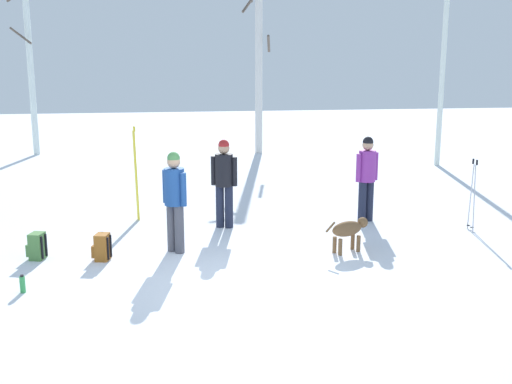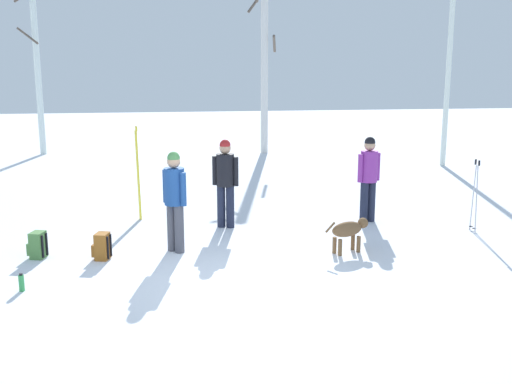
{
  "view_description": "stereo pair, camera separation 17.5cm",
  "coord_description": "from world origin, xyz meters",
  "px_view_note": "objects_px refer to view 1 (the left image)",
  "views": [
    {
      "loc": [
        -0.87,
        -8.47,
        3.22
      ],
      "look_at": [
        0.71,
        1.68,
        1.0
      ],
      "focal_mm": 43.54,
      "sensor_mm": 36.0,
      "label": 1
    },
    {
      "loc": [
        -0.69,
        -8.49,
        3.22
      ],
      "look_at": [
        0.71,
        1.68,
        1.0
      ],
      "focal_mm": 43.54,
      "sensor_mm": 36.0,
      "label": 2
    }
  ],
  "objects_px": {
    "person_0": "(175,195)",
    "birch_tree_5": "(259,69)",
    "person_2": "(224,178)",
    "backpack_0": "(102,247)",
    "backpack_1": "(37,246)",
    "water_bottle_1": "(361,205)",
    "birch_tree_4": "(30,54)",
    "person_1": "(367,173)",
    "ski_poles_0": "(473,193)",
    "birch_tree_6": "(444,46)",
    "water_bottle_0": "(23,284)",
    "dog": "(349,230)",
    "ski_pair_planted_0": "(136,174)"
  },
  "relations": [
    {
      "from": "person_1",
      "to": "birch_tree_4",
      "type": "bearing_deg",
      "value": 128.79
    },
    {
      "from": "backpack_0",
      "to": "water_bottle_0",
      "type": "height_order",
      "value": "backpack_0"
    },
    {
      "from": "water_bottle_0",
      "to": "birch_tree_4",
      "type": "bearing_deg",
      "value": 99.43
    },
    {
      "from": "person_1",
      "to": "birch_tree_5",
      "type": "height_order",
      "value": "birch_tree_5"
    },
    {
      "from": "birch_tree_5",
      "to": "backpack_0",
      "type": "bearing_deg",
      "value": -111.3
    },
    {
      "from": "ski_poles_0",
      "to": "birch_tree_5",
      "type": "relative_size",
      "value": 0.24
    },
    {
      "from": "person_0",
      "to": "water_bottle_0",
      "type": "bearing_deg",
      "value": -144.43
    },
    {
      "from": "person_2",
      "to": "birch_tree_5",
      "type": "xyz_separation_m",
      "value": [
        2.18,
        9.48,
        1.89
      ]
    },
    {
      "from": "backpack_1",
      "to": "water_bottle_1",
      "type": "bearing_deg",
      "value": 21.24
    },
    {
      "from": "person_0",
      "to": "birch_tree_6",
      "type": "distance_m",
      "value": 11.45
    },
    {
      "from": "dog",
      "to": "backpack_0",
      "type": "xyz_separation_m",
      "value": [
        -4.09,
        0.19,
        -0.17
      ]
    },
    {
      "from": "person_0",
      "to": "ski_pair_planted_0",
      "type": "height_order",
      "value": "ski_pair_planted_0"
    },
    {
      "from": "backpack_0",
      "to": "birch_tree_4",
      "type": "bearing_deg",
      "value": 104.92
    },
    {
      "from": "water_bottle_1",
      "to": "backpack_1",
      "type": "bearing_deg",
      "value": -158.76
    },
    {
      "from": "person_1",
      "to": "birch_tree_5",
      "type": "bearing_deg",
      "value": 94.07
    },
    {
      "from": "backpack_0",
      "to": "birch_tree_4",
      "type": "height_order",
      "value": "birch_tree_4"
    },
    {
      "from": "backpack_1",
      "to": "water_bottle_0",
      "type": "bearing_deg",
      "value": -87.21
    },
    {
      "from": "ski_pair_planted_0",
      "to": "water_bottle_1",
      "type": "distance_m",
      "value": 4.86
    },
    {
      "from": "person_2",
      "to": "birch_tree_5",
      "type": "height_order",
      "value": "birch_tree_5"
    },
    {
      "from": "dog",
      "to": "birch_tree_6",
      "type": "bearing_deg",
      "value": 56.6
    },
    {
      "from": "backpack_1",
      "to": "water_bottle_1",
      "type": "height_order",
      "value": "backpack_1"
    },
    {
      "from": "ski_pair_planted_0",
      "to": "birch_tree_4",
      "type": "height_order",
      "value": "birch_tree_4"
    },
    {
      "from": "dog",
      "to": "birch_tree_4",
      "type": "xyz_separation_m",
      "value": [
        -7.27,
        12.12,
        2.98
      ]
    },
    {
      "from": "person_1",
      "to": "backpack_1",
      "type": "relative_size",
      "value": 3.9
    },
    {
      "from": "dog",
      "to": "backpack_0",
      "type": "distance_m",
      "value": 4.1
    },
    {
      "from": "person_2",
      "to": "backpack_1",
      "type": "bearing_deg",
      "value": -155.44
    },
    {
      "from": "person_0",
      "to": "birch_tree_5",
      "type": "distance_m",
      "value": 11.52
    },
    {
      "from": "person_0",
      "to": "birch_tree_5",
      "type": "bearing_deg",
      "value": 73.86
    },
    {
      "from": "person_1",
      "to": "backpack_0",
      "type": "xyz_separation_m",
      "value": [
        -5.03,
        -1.72,
        -0.77
      ]
    },
    {
      "from": "person_2",
      "to": "water_bottle_0",
      "type": "xyz_separation_m",
      "value": [
        -3.16,
        -3.0,
        -0.86
      ]
    },
    {
      "from": "person_0",
      "to": "person_2",
      "type": "relative_size",
      "value": 1.0
    },
    {
      "from": "dog",
      "to": "birch_tree_5",
      "type": "height_order",
      "value": "birch_tree_5"
    },
    {
      "from": "backpack_0",
      "to": "backpack_1",
      "type": "bearing_deg",
      "value": 168.31
    },
    {
      "from": "ski_pair_planted_0",
      "to": "backpack_1",
      "type": "distance_m",
      "value": 2.92
    },
    {
      "from": "person_2",
      "to": "backpack_0",
      "type": "distance_m",
      "value": 2.87
    },
    {
      "from": "ski_poles_0",
      "to": "person_2",
      "type": "bearing_deg",
      "value": 168.69
    },
    {
      "from": "ski_pair_planted_0",
      "to": "birch_tree_6",
      "type": "xyz_separation_m",
      "value": [
        8.9,
        5.25,
        2.62
      ]
    },
    {
      "from": "person_2",
      "to": "birch_tree_4",
      "type": "distance_m",
      "value": 11.8
    },
    {
      "from": "person_2",
      "to": "ski_poles_0",
      "type": "xyz_separation_m",
      "value": [
        4.63,
        -0.93,
        -0.25
      ]
    },
    {
      "from": "backpack_1",
      "to": "birch_tree_5",
      "type": "relative_size",
      "value": 0.08
    },
    {
      "from": "water_bottle_0",
      "to": "birch_tree_5",
      "type": "bearing_deg",
      "value": 66.83
    },
    {
      "from": "person_1",
      "to": "water_bottle_0",
      "type": "bearing_deg",
      "value": -153.37
    },
    {
      "from": "person_0",
      "to": "water_bottle_1",
      "type": "xyz_separation_m",
      "value": [
        4.07,
        2.42,
        -0.88
      ]
    },
    {
      "from": "person_0",
      "to": "water_bottle_0",
      "type": "height_order",
      "value": "person_0"
    },
    {
      "from": "dog",
      "to": "person_2",
      "type": "bearing_deg",
      "value": 135.43
    },
    {
      "from": "person_0",
      "to": "dog",
      "type": "bearing_deg",
      "value": -8.85
    },
    {
      "from": "ski_poles_0",
      "to": "birch_tree_6",
      "type": "distance_m",
      "value": 8.04
    },
    {
      "from": "person_2",
      "to": "backpack_1",
      "type": "distance_m",
      "value": 3.64
    },
    {
      "from": "person_1",
      "to": "person_2",
      "type": "distance_m",
      "value": 2.85
    },
    {
      "from": "ski_poles_0",
      "to": "backpack_0",
      "type": "height_order",
      "value": "ski_poles_0"
    }
  ]
}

